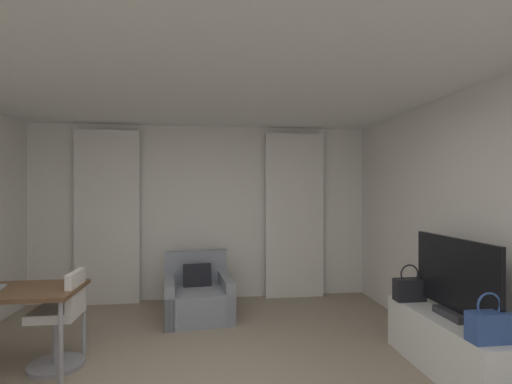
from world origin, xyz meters
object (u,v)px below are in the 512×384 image
at_px(handbag_primary, 409,289).
at_px(handbag_secondary, 489,326).
at_px(tv_console, 453,345).
at_px(tv_flatscreen, 455,280).
at_px(desk_chair, 61,324).
at_px(armchair, 198,296).

relative_size(handbag_primary, handbag_secondary, 1.00).
height_order(tv_console, tv_flatscreen, tv_flatscreen).
relative_size(tv_flatscreen, handbag_primary, 2.90).
height_order(desk_chair, handbag_primary, same).
xyz_separation_m(armchair, tv_console, (2.29, -1.79, -0.00)).
bearing_deg(handbag_primary, desk_chair, 178.34).
xyz_separation_m(tv_console, handbag_secondary, (-0.10, -0.54, 0.38)).
distance_m(desk_chair, handbag_secondary, 3.59).
bearing_deg(tv_flatscreen, tv_console, 90.00).
bearing_deg(desk_chair, tv_flatscreen, -9.87).
xyz_separation_m(armchair, tv_flatscreen, (2.29, -1.81, 0.58)).
distance_m(armchair, desk_chair, 1.71).
xyz_separation_m(tv_flatscreen, handbag_primary, (-0.13, 0.51, -0.21)).
xyz_separation_m(armchair, desk_chair, (-1.21, -1.20, 0.13)).
height_order(desk_chair, handbag_secondary, same).
relative_size(desk_chair, tv_flatscreen, 0.82).
relative_size(tv_console, handbag_primary, 3.77).
relative_size(armchair, tv_flatscreen, 0.89).
distance_m(armchair, tv_console, 2.91).
xyz_separation_m(desk_chair, tv_flatscreen, (3.51, -0.61, 0.45)).
height_order(tv_console, handbag_primary, handbag_primary).
height_order(armchair, desk_chair, desk_chair).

